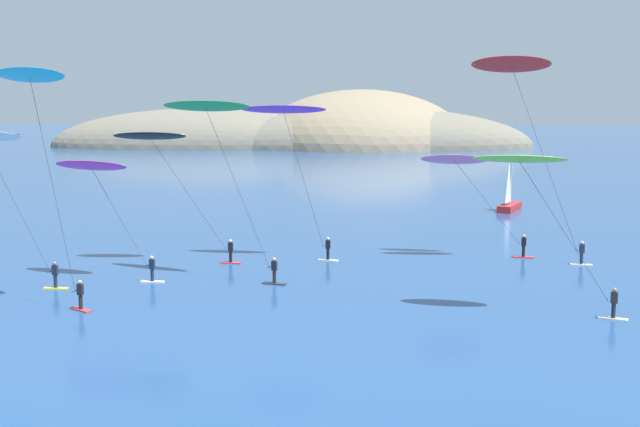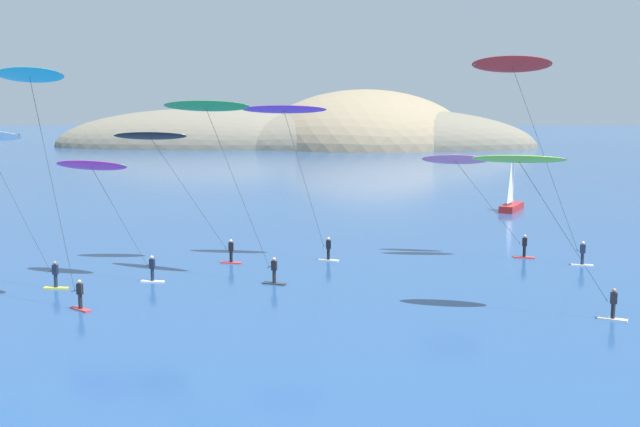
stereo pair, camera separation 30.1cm
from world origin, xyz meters
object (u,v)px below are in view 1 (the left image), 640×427
at_px(kitesurfer_magenta, 95,173).
at_px(kitesurfer_cyan, 34,93).
at_px(sailboat_near, 510,204).
at_px(kitesurfer_red, 516,78).
at_px(kitesurfer_purple, 287,120).
at_px(kitesurfer_black, 156,145).
at_px(kitesurfer_green, 211,119).
at_px(kitesurfer_lime, 527,170).
at_px(kitesurfer_pink, 461,168).

relative_size(kitesurfer_magenta, kitesurfer_cyan, 0.58).
distance_m(sailboat_near, kitesurfer_red, 29.97).
relative_size(kitesurfer_cyan, kitesurfer_purple, 1.20).
relative_size(kitesurfer_black, kitesurfer_green, 0.81).
bearing_deg(kitesurfer_black, kitesurfer_lime, -30.16).
relative_size(kitesurfer_red, kitesurfer_purple, 1.30).
height_order(kitesurfer_black, kitesurfer_magenta, kitesurfer_black).
bearing_deg(kitesurfer_red, kitesurfer_lime, -99.52).
distance_m(kitesurfer_cyan, kitesurfer_pink, 30.05).
height_order(kitesurfer_lime, kitesurfer_red, kitesurfer_red).
bearing_deg(kitesurfer_purple, kitesurfer_black, -172.12).
xyz_separation_m(kitesurfer_black, kitesurfer_magenta, (-2.86, -4.85, -1.49)).
height_order(sailboat_near, kitesurfer_green, kitesurfer_green).
distance_m(kitesurfer_lime, kitesurfer_green, 19.99).
bearing_deg(kitesurfer_pink, kitesurfer_magenta, -162.22).
relative_size(kitesurfer_red, kitesurfer_pink, 1.74).
bearing_deg(kitesurfer_green, kitesurfer_purple, 53.09).
relative_size(kitesurfer_black, kitesurfer_magenta, 1.20).
bearing_deg(kitesurfer_lime, kitesurfer_red, 80.48).
distance_m(sailboat_near, kitesurfer_magenta, 46.34).
xyz_separation_m(sailboat_near, kitesurfer_magenta, (-33.38, -31.54, 6.17)).
bearing_deg(kitesurfer_pink, kitesurfer_cyan, -149.98).
bearing_deg(kitesurfer_red, kitesurfer_black, 179.96).
xyz_separation_m(kitesurfer_red, kitesurfer_purple, (-15.72, 1.26, -2.92)).
relative_size(kitesurfer_black, kitesurfer_purple, 0.84).
bearing_deg(kitesurfer_red, kitesurfer_cyan, -157.70).
bearing_deg(sailboat_near, kitesurfer_pink, -110.54).
distance_m(kitesurfer_black, kitesurfer_green, 6.82).
xyz_separation_m(kitesurfer_lime, kitesurfer_magenta, (-25.39, 8.25, -1.01)).
relative_size(sailboat_near, kitesurfer_magenta, 0.74).
xyz_separation_m(kitesurfer_lime, kitesurfer_red, (2.19, 13.08, 5.11)).
relative_size(kitesurfer_cyan, kitesurfer_pink, 1.60).
bearing_deg(kitesurfer_black, kitesurfer_green, -45.62).
bearing_deg(kitesurfer_black, kitesurfer_magenta, -120.53).
height_order(kitesurfer_black, kitesurfer_lime, kitesurfer_black).
height_order(sailboat_near, kitesurfer_lime, kitesurfer_lime).
relative_size(kitesurfer_black, kitesurfer_pink, 1.12).
height_order(kitesurfer_red, kitesurfer_pink, kitesurfer_red).
bearing_deg(kitesurfer_cyan, kitesurfer_red, 22.30).
xyz_separation_m(kitesurfer_lime, kitesurfer_cyan, (-26.49, 1.31, 4.03)).
relative_size(kitesurfer_magenta, kitesurfer_purple, 0.70).
xyz_separation_m(sailboat_near, kitesurfer_cyan, (-34.47, -38.47, 11.21)).
distance_m(kitesurfer_magenta, kitesurfer_purple, 13.72).
xyz_separation_m(kitesurfer_red, kitesurfer_green, (-20.16, -4.65, -2.67)).
bearing_deg(kitesurfer_lime, sailboat_near, 78.65).
bearing_deg(kitesurfer_red, kitesurfer_green, -167.01).
distance_m(kitesurfer_black, kitesurfer_red, 25.16).
distance_m(kitesurfer_cyan, kitesurfer_purple, 18.47).
bearing_deg(kitesurfer_lime, kitesurfer_cyan, 177.16).
height_order(kitesurfer_black, kitesurfer_pink, kitesurfer_black).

